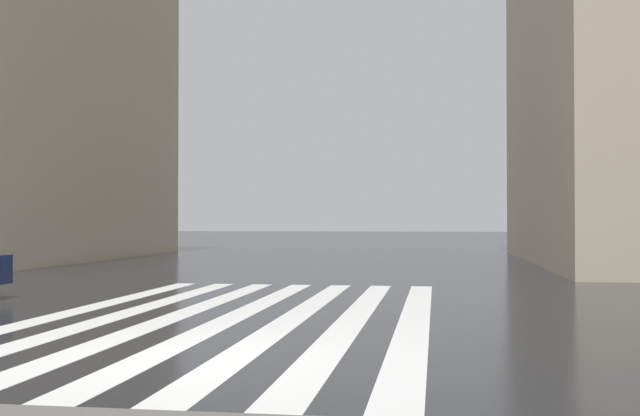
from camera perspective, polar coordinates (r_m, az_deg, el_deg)
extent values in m
plane|color=black|center=(9.39, -9.97, -10.83)|extent=(220.00, 220.00, 0.00)
cube|color=silver|center=(12.89, 6.95, -8.13)|extent=(13.00, 0.50, 0.01)
cube|color=silver|center=(12.95, 2.48, -8.09)|extent=(13.00, 0.50, 0.01)
cube|color=silver|center=(13.09, -1.92, -8.02)|extent=(13.00, 0.50, 0.01)
cube|color=silver|center=(13.31, -6.20, -7.90)|extent=(13.00, 0.50, 0.01)
cube|color=silver|center=(13.59, -10.32, -7.74)|extent=(13.00, 0.50, 0.01)
cube|color=silver|center=(13.95, -14.25, -7.55)|extent=(13.00, 0.50, 0.01)
cube|color=silver|center=(14.36, -17.96, -7.35)|extent=(13.00, 0.50, 0.01)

